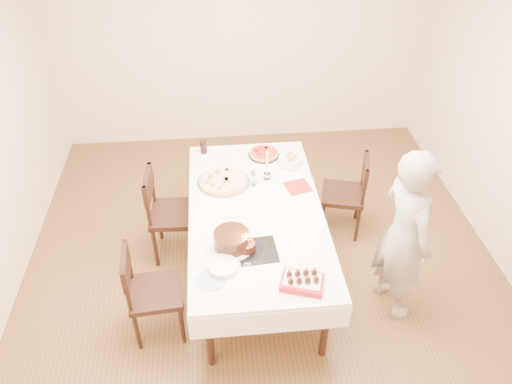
{
  "coord_description": "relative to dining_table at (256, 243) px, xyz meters",
  "views": [
    {
      "loc": [
        -0.39,
        -3.25,
        3.48
      ],
      "look_at": [
        -0.07,
        0.01,
        0.95
      ],
      "focal_mm": 35.0,
      "sensor_mm": 36.0,
      "label": 1
    }
  ],
  "objects": [
    {
      "name": "chair_right_savory",
      "position": [
        0.92,
        0.55,
        0.06
      ],
      "size": [
        0.54,
        0.54,
        0.87
      ],
      "primitive_type": null,
      "rotation": [
        0.0,
        0.0,
        -0.26
      ],
      "color": "black",
      "rests_on": "floor"
    },
    {
      "name": "plate_stack",
      "position": [
        -0.31,
        -0.65,
        0.4
      ],
      "size": [
        0.28,
        0.28,
        0.05
      ],
      "primitive_type": "cylinder",
      "rotation": [
        0.0,
        0.0,
        0.25
      ],
      "color": "white",
      "rests_on": "dining_table"
    },
    {
      "name": "floor",
      "position": [
        0.07,
        -0.01,
        -0.38
      ],
      "size": [
        5.0,
        5.0,
        0.0
      ],
      "primitive_type": "plane",
      "color": "brown",
      "rests_on": "ground"
    },
    {
      "name": "pizza_white",
      "position": [
        -0.26,
        0.43,
        0.4
      ],
      "size": [
        0.6,
        0.6,
        0.04
      ],
      "primitive_type": "cylinder",
      "rotation": [
        0.0,
        0.0,
        -0.26
      ],
      "color": "beige",
      "rests_on": "dining_table"
    },
    {
      "name": "cola_glass",
      "position": [
        -0.43,
        0.96,
        0.44
      ],
      "size": [
        0.09,
        0.09,
        0.13
      ],
      "primitive_type": "cylinder",
      "rotation": [
        0.0,
        0.0,
        -0.37
      ],
      "color": "black",
      "rests_on": "dining_table"
    },
    {
      "name": "china_plate",
      "position": [
        -0.4,
        -0.76,
        0.38
      ],
      "size": [
        0.23,
        0.23,
        0.01
      ],
      "primitive_type": "cylinder",
      "rotation": [
        0.0,
        0.0,
        0.04
      ],
      "color": "white",
      "rests_on": "dining_table"
    },
    {
      "name": "pasta_bowl",
      "position": [
        0.4,
        0.67,
        0.42
      ],
      "size": [
        0.27,
        0.27,
        0.07
      ],
      "primitive_type": "cylinder",
      "rotation": [
        0.0,
        0.0,
        -0.22
      ],
      "color": "white",
      "rests_on": "dining_table"
    },
    {
      "name": "birthday_cake",
      "position": [
        -0.11,
        -0.48,
        0.46
      ],
      "size": [
        0.13,
        0.13,
        0.14
      ],
      "primitive_type": "cylinder",
      "rotation": [
        0.0,
        0.0,
        -0.0
      ],
      "color": "#3C1A10",
      "rests_on": "dining_table"
    },
    {
      "name": "box_lid",
      "position": [
        0.25,
        -0.75,
        0.38
      ],
      "size": [
        0.31,
        0.27,
        0.02
      ],
      "primitive_type": "cube",
      "rotation": [
        0.0,
        0.0,
        0.43
      ],
      "color": "beige",
      "rests_on": "dining_table"
    },
    {
      "name": "chair_left_savory",
      "position": [
        -0.73,
        0.36,
        0.09
      ],
      "size": [
        0.5,
        0.5,
        0.94
      ],
      "primitive_type": null,
      "rotation": [
        0.0,
        0.0,
        3.09
      ],
      "color": "black",
      "rests_on": "floor"
    },
    {
      "name": "taper_candle",
      "position": [
        0.15,
        0.46,
        0.53
      ],
      "size": [
        0.08,
        0.08,
        0.31
      ],
      "primitive_type": "cylinder",
      "rotation": [
        0.0,
        0.0,
        -0.37
      ],
      "color": "white",
      "rests_on": "dining_table"
    },
    {
      "name": "layer_cake",
      "position": [
        -0.23,
        -0.42,
        0.44
      ],
      "size": [
        0.36,
        0.36,
        0.14
      ],
      "primitive_type": "cylinder",
      "rotation": [
        0.0,
        0.0,
        0.03
      ],
      "color": "black",
      "rests_on": "dining_table"
    },
    {
      "name": "cake_board",
      "position": [
        -0.04,
        -0.49,
        0.38
      ],
      "size": [
        0.32,
        0.32,
        0.01
      ],
      "primitive_type": "cube",
      "rotation": [
        0.0,
        0.0,
        0.07
      ],
      "color": "black",
      "rests_on": "dining_table"
    },
    {
      "name": "dining_table",
      "position": [
        0.0,
        0.0,
        0.0
      ],
      "size": [
        1.8,
        2.4,
        0.75
      ],
      "primitive_type": "cube",
      "rotation": [
        0.0,
        0.0,
        -0.35
      ],
      "color": "white",
      "rests_on": "floor"
    },
    {
      "name": "red_placemat",
      "position": [
        0.41,
        0.3,
        0.38
      ],
      "size": [
        0.26,
        0.26,
        0.01
      ],
      "primitive_type": "cube",
      "rotation": [
        0.0,
        0.0,
        0.27
      ],
      "color": "#B21E1E",
      "rests_on": "dining_table"
    },
    {
      "name": "shaker_pair",
      "position": [
        0.01,
        0.37,
        0.43
      ],
      "size": [
        0.12,
        0.12,
        0.12
      ],
      "primitive_type": null,
      "rotation": [
        0.0,
        0.0,
        -0.35
      ],
      "color": "white",
      "rests_on": "dining_table"
    },
    {
      "name": "wall_back",
      "position": [
        0.07,
        2.49,
        0.98
      ],
      "size": [
        4.5,
        0.04,
        2.7
      ],
      "primitive_type": "cube",
      "color": "beige",
      "rests_on": "floor"
    },
    {
      "name": "person",
      "position": [
        1.14,
        -0.47,
        0.42
      ],
      "size": [
        0.52,
        0.66,
        1.59
      ],
      "primitive_type": "imported",
      "rotation": [
        0.0,
        0.0,
        1.84
      ],
      "color": "#A09B97",
      "rests_on": "floor"
    },
    {
      "name": "pizza_pepperoni",
      "position": [
        0.16,
        0.85,
        0.4
      ],
      "size": [
        0.36,
        0.36,
        0.04
      ],
      "primitive_type": "cylinder",
      "rotation": [
        0.0,
        0.0,
        0.2
      ],
      "color": "red",
      "rests_on": "dining_table"
    },
    {
      "name": "chair_left_dessert",
      "position": [
        -0.85,
        -0.56,
        0.07
      ],
      "size": [
        0.48,
        0.48,
        0.88
      ],
      "primitive_type": null,
      "rotation": [
        0.0,
        0.0,
        3.21
      ],
      "color": "black",
      "rests_on": "floor"
    },
    {
      "name": "strawberry_box",
      "position": [
        0.25,
        -0.87,
        0.41
      ],
      "size": [
        0.35,
        0.29,
        0.08
      ],
      "primitive_type": null,
      "rotation": [
        0.0,
        0.0,
        -0.32
      ],
      "color": "#B2141F",
      "rests_on": "dining_table"
    }
  ]
}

